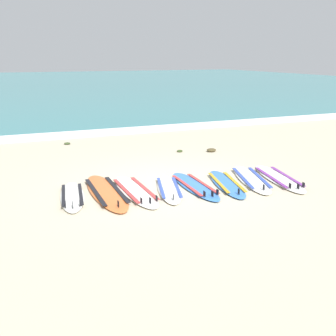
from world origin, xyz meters
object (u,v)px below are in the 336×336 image
object	(u,v)px
surfboard_3	(169,189)
surfboard_5	(226,183)
surfboard_1	(106,192)
surfboard_7	(279,178)
surfboard_6	(251,179)
surfboard_4	(195,186)
surfboard_0	(72,196)
surfboard_2	(135,191)

from	to	relation	value
surfboard_3	surfboard_5	xyz separation A→B (m)	(1.34, -0.15, -0.00)
surfboard_1	surfboard_7	world-z (taller)	same
surfboard_6	surfboard_7	world-z (taller)	same
surfboard_5	surfboard_6	world-z (taller)	same
surfboard_3	surfboard_6	world-z (taller)	same
surfboard_4	surfboard_7	distance (m)	2.10
surfboard_5	surfboard_0	bearing A→B (deg)	172.15
surfboard_1	surfboard_2	world-z (taller)	same
surfboard_0	surfboard_7	size ratio (longest dim) A/B	0.83
surfboard_4	surfboard_5	xyz separation A→B (m)	(0.74, -0.12, -0.00)
surfboard_0	surfboard_5	bearing A→B (deg)	-7.85
surfboard_1	surfboard_5	distance (m)	2.69
surfboard_5	surfboard_7	world-z (taller)	same
surfboard_1	surfboard_5	bearing A→B (deg)	-9.78
surfboard_5	surfboard_7	size ratio (longest dim) A/B	0.91
surfboard_0	surfboard_3	bearing A→B (deg)	-8.95
surfboard_3	surfboard_6	distance (m)	2.06
surfboard_3	surfboard_4	distance (m)	0.61
surfboard_4	surfboard_5	bearing A→B (deg)	-9.55
surfboard_2	surfboard_4	world-z (taller)	same
surfboard_3	surfboard_5	bearing A→B (deg)	-6.18
surfboard_2	surfboard_6	bearing A→B (deg)	-4.24
surfboard_2	surfboard_5	world-z (taller)	same
surfboard_4	surfboard_2	bearing A→B (deg)	172.45
surfboard_3	surfboard_7	world-z (taller)	same
surfboard_4	surfboard_3	bearing A→B (deg)	177.97
surfboard_3	surfboard_2	bearing A→B (deg)	167.92
surfboard_7	surfboard_5	bearing A→B (deg)	175.74
surfboard_2	surfboard_5	distance (m)	2.08
surfboard_2	surfboard_3	bearing A→B (deg)	-12.08
surfboard_4	surfboard_6	world-z (taller)	same
surfboard_1	surfboard_7	bearing A→B (deg)	-7.93
surfboard_0	surfboard_7	distance (m)	4.75
surfboard_3	surfboard_6	bearing A→B (deg)	-1.44
surfboard_2	surfboard_4	xyz separation A→B (m)	(1.33, -0.18, 0.00)
surfboard_4	surfboard_6	xyz separation A→B (m)	(1.45, -0.03, -0.00)
surfboard_0	surfboard_3	size ratio (longest dim) A/B	0.98
surfboard_2	surfboard_6	xyz separation A→B (m)	(2.78, -0.21, -0.00)
surfboard_5	surfboard_2	bearing A→B (deg)	171.74
surfboard_6	surfboard_0	bearing A→B (deg)	174.82
surfboard_6	surfboard_1	bearing A→B (deg)	173.84
surfboard_0	surfboard_6	distance (m)	4.09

